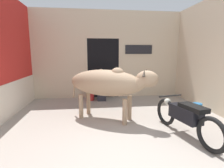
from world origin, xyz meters
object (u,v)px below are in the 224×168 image
object	(u,v)px
motorcycle_near	(185,116)
bucket	(197,108)
cow	(108,83)
plastic_stool	(91,94)
shopkeeper_seated	(101,84)

from	to	relation	value
motorcycle_near	bucket	xyz separation A→B (m)	(1.17, 1.38, -0.29)
cow	motorcycle_near	xyz separation A→B (m)	(1.44, -1.12, -0.52)
cow	plastic_stool	world-z (taller)	cow
plastic_stool	bucket	xyz separation A→B (m)	(3.07, -1.73, -0.08)
shopkeeper_seated	bucket	bearing A→B (deg)	-32.12
cow	plastic_stool	distance (m)	2.17
cow	shopkeeper_seated	distance (m)	1.97
shopkeeper_seated	plastic_stool	world-z (taller)	shopkeeper_seated
cow	bucket	bearing A→B (deg)	5.62
shopkeeper_seated	bucket	xyz separation A→B (m)	(2.68, -1.68, -0.46)
cow	shopkeeper_seated	world-z (taller)	cow
motorcycle_near	bucket	world-z (taller)	motorcycle_near
shopkeeper_seated	bucket	size ratio (longest dim) A/B	4.39
shopkeeper_seated	bucket	world-z (taller)	shopkeeper_seated
cow	shopkeeper_seated	bearing A→B (deg)	91.86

